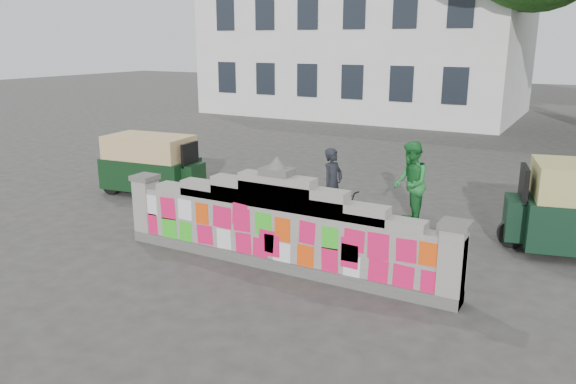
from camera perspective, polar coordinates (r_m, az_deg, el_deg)
name	(u,v)px	position (r m, az deg, el deg)	size (l,w,h in m)	color
ground	(277,267)	(10.04, -1.08, -7.63)	(100.00, 100.00, 0.00)	#383533
parapet_wall	(277,227)	(9.77, -1.12, -3.58)	(6.48, 0.44, 2.01)	#4C4C49
building	(369,38)	(32.17, 8.20, 15.20)	(16.00, 10.00, 8.90)	silver
cyclist_bike	(332,210)	(11.79, 4.49, -1.88)	(0.59, 1.70, 0.89)	black
cyclist_rider	(332,196)	(11.70, 4.52, -0.42)	(0.55, 0.36, 1.52)	black
pedestrian	(410,184)	(12.32, 12.31, 0.83)	(0.89, 0.69, 1.83)	#227F34
rickshaw_left	(153,164)	(15.02, -13.60, 2.81)	(2.81, 1.52, 1.52)	black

